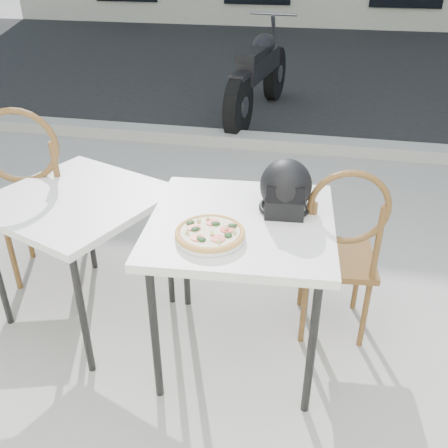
% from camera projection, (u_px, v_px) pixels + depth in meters
% --- Properties ---
extents(ground, '(80.00, 80.00, 0.00)m').
position_uv_depth(ground, '(271.00, 359.00, 2.59)').
color(ground, '#A09E98').
rests_on(ground, ground).
extents(street_asphalt, '(30.00, 8.00, 0.00)m').
position_uv_depth(street_asphalt, '(321.00, 65.00, 8.53)').
color(street_asphalt, black).
rests_on(street_asphalt, ground).
extents(curb, '(30.00, 0.25, 0.12)m').
position_uv_depth(curb, '(307.00, 144.00, 5.10)').
color(curb, '#9B9991').
rests_on(curb, ground).
extents(cafe_table_main, '(0.89, 0.89, 0.79)m').
position_uv_depth(cafe_table_main, '(241.00, 233.00, 2.29)').
color(cafe_table_main, white).
rests_on(cafe_table_main, ground).
extents(plate, '(0.40, 0.40, 0.02)m').
position_uv_depth(plate, '(210.00, 237.00, 2.11)').
color(plate, white).
rests_on(plate, cafe_table_main).
extents(pizza, '(0.35, 0.35, 0.04)m').
position_uv_depth(pizza, '(210.00, 233.00, 2.10)').
color(pizza, '#E1A752').
rests_on(pizza, plate).
extents(helmet, '(0.26, 0.27, 0.25)m').
position_uv_depth(helmet, '(286.00, 189.00, 2.28)').
color(helmet, black).
rests_on(helmet, cafe_table_main).
extents(cafe_chair_main, '(0.42, 0.42, 1.02)m').
position_uv_depth(cafe_chair_main, '(340.00, 246.00, 2.48)').
color(cafe_chair_main, brown).
rests_on(cafe_chair_main, ground).
extents(cafe_table_side, '(1.03, 1.03, 0.75)m').
position_uv_depth(cafe_table_side, '(77.00, 208.00, 2.58)').
color(cafe_table_side, white).
rests_on(cafe_table_side, ground).
extents(cafe_chair_side, '(0.55, 0.55, 1.15)m').
position_uv_depth(cafe_chair_side, '(33.00, 188.00, 2.89)').
color(cafe_chair_side, brown).
rests_on(cafe_chair_side, ground).
extents(motorcycle, '(0.58, 2.24, 1.11)m').
position_uv_depth(motorcycle, '(259.00, 75.00, 5.87)').
color(motorcycle, black).
rests_on(motorcycle, street_asphalt).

